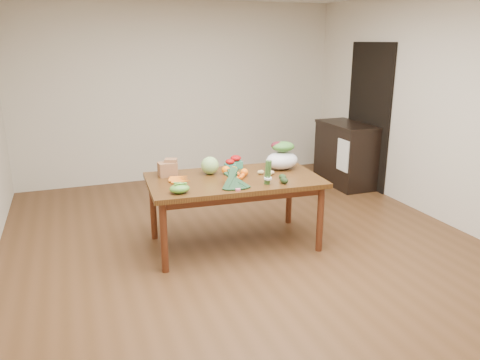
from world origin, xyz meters
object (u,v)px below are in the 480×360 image
object	(u,v)px
cabinet	(345,154)
asparagus_bundle	(268,172)
cabbage	(210,165)
mandarin_cluster	(238,175)
dining_table	(234,212)
paper_bag	(167,168)
kale_bunch	(235,180)
salad_bag	(282,157)

from	to	relation	value
cabinet	asparagus_bundle	size ratio (longest dim) A/B	4.08
cabbage	cabinet	bearing A→B (deg)	27.04
mandarin_cluster	asparagus_bundle	distance (m)	0.36
cabinet	asparagus_bundle	world-z (taller)	asparagus_bundle
dining_table	asparagus_bundle	size ratio (longest dim) A/B	7.08
dining_table	cabbage	distance (m)	0.55
dining_table	paper_bag	bearing A→B (deg)	156.89
cabbage	dining_table	bearing A→B (deg)	-49.69
mandarin_cluster	kale_bunch	distance (m)	0.29
asparagus_bundle	cabinet	bearing A→B (deg)	44.71
salad_bag	asparagus_bundle	bearing A→B (deg)	-128.39
cabinet	cabbage	distance (m)	2.85
mandarin_cluster	kale_bunch	size ratio (longest dim) A/B	0.45
dining_table	asparagus_bundle	world-z (taller)	asparagus_bundle
paper_bag	mandarin_cluster	bearing A→B (deg)	-29.44
dining_table	kale_bunch	bearing A→B (deg)	-104.71
asparagus_bundle	salad_bag	xyz separation A→B (m)	(0.38, 0.47, 0.01)
cabbage	mandarin_cluster	size ratio (longest dim) A/B	1.05
cabbage	mandarin_cluster	world-z (taller)	cabbage
cabinet	kale_bunch	size ratio (longest dim) A/B	2.55
cabinet	kale_bunch	distance (m)	3.05
kale_bunch	asparagus_bundle	xyz separation A→B (m)	(0.34, -0.02, 0.05)
cabinet	kale_bunch	bearing A→B (deg)	-143.02
mandarin_cluster	cabbage	bearing A→B (deg)	127.01
asparagus_bundle	salad_bag	size ratio (longest dim) A/B	0.69
dining_table	paper_bag	world-z (taller)	paper_bag
dining_table	mandarin_cluster	world-z (taller)	mandarin_cluster
kale_bunch	salad_bag	xyz separation A→B (m)	(0.72, 0.46, 0.06)
dining_table	cabbage	xyz separation A→B (m)	(-0.19, 0.23, 0.47)
mandarin_cluster	salad_bag	distance (m)	0.63
cabinet	kale_bunch	xyz separation A→B (m)	(-2.42, -1.82, 0.36)
kale_bunch	dining_table	bearing A→B (deg)	75.29
kale_bunch	asparagus_bundle	bearing A→B (deg)	0.21
paper_bag	asparagus_bundle	xyz separation A→B (m)	(0.87, -0.65, 0.04)
paper_bag	salad_bag	distance (m)	1.26
asparagus_bundle	mandarin_cluster	bearing A→B (deg)	130.93
cabbage	salad_bag	world-z (taller)	salad_bag
dining_table	mandarin_cluster	xyz separation A→B (m)	(0.02, -0.05, 0.41)
cabinet	mandarin_cluster	world-z (taller)	cabinet
paper_bag	mandarin_cluster	xyz separation A→B (m)	(0.65, -0.37, -0.05)
cabinet	mandarin_cluster	bearing A→B (deg)	-145.82
paper_bag	mandarin_cluster	distance (m)	0.75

